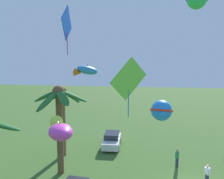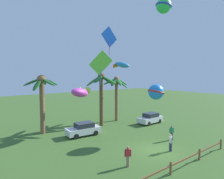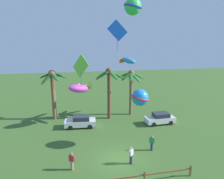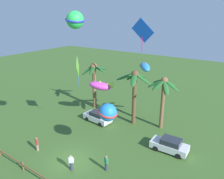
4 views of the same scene
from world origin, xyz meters
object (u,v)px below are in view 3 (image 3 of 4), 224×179
at_px(kite_ball_0, 140,97).
at_px(parked_car_1, 160,118).
at_px(palm_tree_1, 131,81).
at_px(spectator_2, 72,161).
at_px(palm_tree_2, 109,81).
at_px(kite_fish_2, 80,88).
at_px(spectator_1, 131,155).
at_px(parked_car_0, 81,122).
at_px(kite_fish_3, 128,61).
at_px(kite_diamond_5, 81,66).
at_px(kite_diamond_4, 117,31).
at_px(palm_tree_0, 53,84).
at_px(spectator_0, 152,143).
at_px(kite_ball_1, 133,6).

bearing_deg(kite_ball_0, parked_car_1, 45.79).
xyz_separation_m(palm_tree_1, spectator_2, (-8.86, -12.28, -4.35)).
distance_m(palm_tree_2, kite_fish_2, 4.37).
bearing_deg(spectator_1, kite_ball_0, 60.74).
bearing_deg(parked_car_1, spectator_2, -145.83).
bearing_deg(parked_car_0, parked_car_1, -5.39).
height_order(parked_car_0, spectator_1, spectator_1).
bearing_deg(palm_tree_1, kite_fish_3, -116.32).
height_order(spectator_1, kite_diamond_5, kite_diamond_5).
relative_size(palm_tree_2, kite_diamond_4, 1.90).
bearing_deg(parked_car_1, palm_tree_2, 151.89).
relative_size(spectator_1, kite_diamond_5, 0.46).
distance_m(palm_tree_0, spectator_2, 13.50).
bearing_deg(kite_diamond_5, kite_diamond_4, 46.13).
xyz_separation_m(spectator_2, kite_fish_2, (1.35, 9.71, 4.19)).
bearing_deg(spectator_2, spectator_1, -1.88).
xyz_separation_m(parked_car_0, kite_fish_3, (6.33, 0.66, 7.63)).
distance_m(parked_car_0, kite_diamond_5, 8.22).
bearing_deg(kite_diamond_5, kite_fish_3, 33.33).
bearing_deg(spectator_0, kite_diamond_5, 149.93).
distance_m(kite_ball_0, kite_ball_1, 8.70).
bearing_deg(kite_fish_2, spectator_1, -68.75).
height_order(palm_tree_2, kite_ball_0, palm_tree_2).
height_order(palm_tree_0, kite_diamond_5, kite_diamond_5).
height_order(parked_car_0, kite_diamond_5, kite_diamond_5).
relative_size(spectator_1, kite_ball_0, 0.73).
relative_size(palm_tree_1, kite_ball_1, 3.28).
bearing_deg(kite_fish_2, spectator_0, -50.79).
xyz_separation_m(parked_car_1, kite_fish_2, (-10.35, 1.77, 4.25)).
distance_m(spectator_0, kite_ball_1, 12.92).
bearing_deg(parked_car_1, spectator_1, -128.76).
relative_size(spectator_0, kite_fish_2, 0.46).
height_order(parked_car_1, kite_diamond_4, kite_diamond_4).
distance_m(spectator_1, kite_fish_2, 11.40).
bearing_deg(parked_car_1, kite_fish_3, 158.45).
relative_size(spectator_1, kite_fish_3, 0.71).
bearing_deg(spectator_0, spectator_2, -168.23).
xyz_separation_m(spectator_1, kite_diamond_4, (1.25, 11.01, 11.30)).
xyz_separation_m(parked_car_0, spectator_0, (6.72, -7.28, 0.06)).
bearing_deg(spectator_1, kite_ball_1, 78.94).
relative_size(kite_diamond_4, kite_diamond_5, 1.11).
height_order(parked_car_1, kite_fish_2, kite_fish_2).
bearing_deg(palm_tree_0, parked_car_1, -18.54).
xyz_separation_m(kite_fish_2, kite_diamond_5, (-0.05, -4.22, 3.21)).
height_order(spectator_2, kite_fish_3, kite_fish_3).
bearing_deg(spectator_1, palm_tree_0, 120.11).
xyz_separation_m(spectator_0, spectator_2, (-7.92, -1.65, 0.00)).
distance_m(spectator_1, kite_diamond_5, 10.09).
height_order(spectator_1, spectator_2, same).
bearing_deg(kite_ball_1, kite_ball_0, 51.74).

